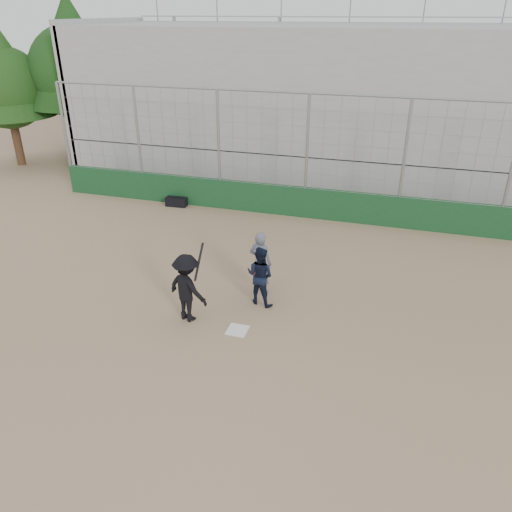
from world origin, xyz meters
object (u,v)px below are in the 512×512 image
(umpire, at_px, (261,266))
(batter_at_plate, at_px, (187,288))
(catcher_crouched, at_px, (260,285))
(equipment_bag, at_px, (176,202))

(umpire, bearing_deg, batter_at_plate, 64.95)
(umpire, bearing_deg, catcher_crouched, 116.33)
(batter_at_plate, distance_m, equipment_bag, 7.35)
(batter_at_plate, bearing_deg, catcher_crouched, 38.97)
(batter_at_plate, distance_m, umpire, 2.02)
(batter_at_plate, height_order, catcher_crouched, batter_at_plate)
(catcher_crouched, xyz_separation_m, equipment_bag, (-4.69, 5.43, -0.34))
(batter_at_plate, relative_size, catcher_crouched, 1.73)
(catcher_crouched, relative_size, umpire, 0.70)
(batter_at_plate, bearing_deg, equipment_bag, 117.18)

